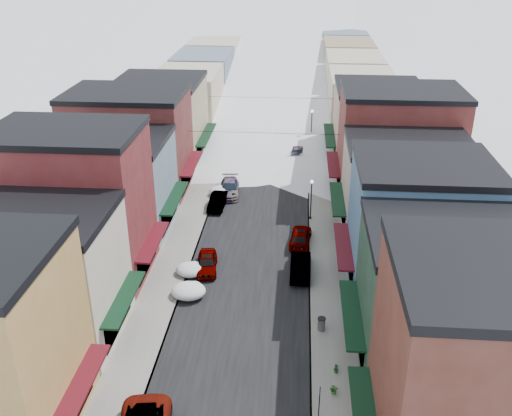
% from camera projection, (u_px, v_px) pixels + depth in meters
% --- Properties ---
extents(road, '(10.00, 160.00, 0.01)m').
position_uv_depth(road, '(272.00, 131.00, 82.05)').
color(road, black).
rests_on(road, ground).
extents(sidewalk_left, '(3.20, 160.00, 0.15)m').
position_uv_depth(sidewalk_left, '(227.00, 130.00, 82.48)').
color(sidewalk_left, gray).
rests_on(sidewalk_left, ground).
extents(sidewalk_right, '(3.20, 160.00, 0.15)m').
position_uv_depth(sidewalk_right, '(318.00, 132.00, 81.55)').
color(sidewalk_right, gray).
rests_on(sidewalk_right, ground).
extents(curb_left, '(0.10, 160.00, 0.15)m').
position_uv_depth(curb_left, '(238.00, 130.00, 82.37)').
color(curb_left, slate).
rests_on(curb_left, ground).
extents(curb_right, '(0.10, 160.00, 0.15)m').
position_uv_depth(curb_right, '(308.00, 132.00, 81.66)').
color(curb_right, slate).
rests_on(curb_right, ground).
extents(bldg_l_cream, '(11.30, 8.20, 9.50)m').
position_uv_depth(bldg_l_cream, '(40.00, 275.00, 38.16)').
color(bldg_l_cream, beige).
rests_on(bldg_l_cream, ground).
extents(bldg_l_brick_near, '(12.30, 8.20, 12.50)m').
position_uv_depth(bldg_l_brick_near, '(74.00, 205.00, 44.75)').
color(bldg_l_brick_near, maroon).
rests_on(bldg_l_brick_near, ground).
extents(bldg_l_grayblue, '(11.30, 9.20, 9.00)m').
position_uv_depth(bldg_l_grayblue, '(115.00, 183.00, 53.12)').
color(bldg_l_grayblue, gray).
rests_on(bldg_l_grayblue, ground).
extents(bldg_l_brick_far, '(13.30, 9.20, 11.00)m').
position_uv_depth(bldg_l_brick_far, '(130.00, 142.00, 60.87)').
color(bldg_l_brick_far, maroon).
rests_on(bldg_l_brick_far, ground).
extents(bldg_l_tan, '(11.30, 11.20, 10.00)m').
position_uv_depth(bldg_l_tan, '(161.00, 120.00, 70.02)').
color(bldg_l_tan, tan).
rests_on(bldg_l_tan, ground).
extents(bldg_r_brick_near, '(12.30, 9.20, 12.50)m').
position_uv_depth(bldg_r_brick_near, '(499.00, 379.00, 27.07)').
color(bldg_r_brick_near, '#5F2A1F').
rests_on(bldg_r_brick_near, ground).
extents(bldg_r_green, '(11.30, 9.20, 9.50)m').
position_uv_depth(bldg_r_green, '(443.00, 297.00, 35.86)').
color(bldg_r_green, '#1C3B29').
rests_on(bldg_r_green, ground).
extents(bldg_r_blue, '(11.30, 9.20, 10.50)m').
position_uv_depth(bldg_r_blue, '(418.00, 225.00, 43.75)').
color(bldg_r_blue, '#406B91').
rests_on(bldg_r_blue, ground).
extents(bldg_r_cream, '(12.30, 9.20, 9.00)m').
position_uv_depth(bldg_r_cream, '(405.00, 188.00, 52.14)').
color(bldg_r_cream, '#B5A692').
rests_on(bldg_r_cream, ground).
extents(bldg_r_brick_far, '(13.30, 9.20, 11.50)m').
position_uv_depth(bldg_r_brick_far, '(398.00, 143.00, 59.67)').
color(bldg_r_brick_far, maroon).
rests_on(bldg_r_brick_far, ground).
extents(bldg_r_tan, '(11.30, 11.20, 9.50)m').
position_uv_depth(bldg_r_tan, '(377.00, 124.00, 69.18)').
color(bldg_r_tan, tan).
rests_on(bldg_r_tan, ground).
extents(distant_blocks, '(34.00, 55.00, 8.00)m').
position_uv_depth(distant_blocks, '(279.00, 70.00, 101.04)').
color(distant_blocks, gray).
rests_on(distant_blocks, ground).
extents(overhead_cables, '(16.40, 15.04, 0.04)m').
position_uv_depth(overhead_cables, '(268.00, 114.00, 68.13)').
color(overhead_cables, black).
rests_on(overhead_cables, ground).
extents(car_silver_sedan, '(2.10, 4.28, 1.41)m').
position_uv_depth(car_silver_sedan, '(207.00, 263.00, 47.51)').
color(car_silver_sedan, '#A9ABB1').
rests_on(car_silver_sedan, ground).
extents(car_dark_hatch, '(1.74, 4.34, 1.40)m').
position_uv_depth(car_dark_hatch, '(218.00, 201.00, 58.60)').
color(car_dark_hatch, black).
rests_on(car_dark_hatch, ground).
extents(car_silver_wagon, '(2.51, 5.25, 1.48)m').
position_uv_depth(car_silver_wagon, '(229.00, 188.00, 61.57)').
color(car_silver_wagon, gray).
rests_on(car_silver_wagon, ground).
extents(car_green_sedan, '(1.70, 4.75, 1.56)m').
position_uv_depth(car_green_sedan, '(301.00, 266.00, 46.90)').
color(car_green_sedan, black).
rests_on(car_green_sedan, ground).
extents(car_gray_suv, '(2.23, 4.66, 1.54)m').
position_uv_depth(car_gray_suv, '(300.00, 236.00, 51.59)').
color(car_gray_suv, '#9A9DA2').
rests_on(car_gray_suv, ground).
extents(car_black_sedan, '(2.36, 5.00, 1.41)m').
position_uv_depth(car_black_sedan, '(298.00, 151.00, 72.23)').
color(car_black_sedan, black).
rests_on(car_black_sedan, ground).
extents(car_lane_silver, '(1.96, 4.31, 1.43)m').
position_uv_depth(car_lane_silver, '(266.00, 140.00, 76.24)').
color(car_lane_silver, '#919399').
rests_on(car_lane_silver, ground).
extents(car_lane_white, '(3.19, 5.96, 1.59)m').
position_uv_depth(car_lane_white, '(285.00, 125.00, 82.06)').
color(car_lane_white, '#BCBDBF').
rests_on(car_lane_white, ground).
extents(parking_sign, '(0.07, 0.31, 2.26)m').
position_uv_depth(parking_sign, '(319.00, 400.00, 32.36)').
color(parking_sign, black).
rests_on(parking_sign, sidewalk_right).
extents(trash_can, '(0.58, 0.58, 0.99)m').
position_uv_depth(trash_can, '(321.00, 324.00, 40.07)').
color(trash_can, '#5B5E61').
rests_on(trash_can, sidewalk_right).
extents(streetlamp_near, '(0.34, 0.34, 4.08)m').
position_uv_depth(streetlamp_near, '(311.00, 194.00, 55.17)').
color(streetlamp_near, black).
rests_on(streetlamp_near, sidewalk_right).
extents(streetlamp_far, '(0.39, 0.39, 4.75)m').
position_uv_depth(streetlamp_far, '(312.00, 123.00, 75.13)').
color(streetlamp_far, black).
rests_on(streetlamp_far, sidewalk_right).
extents(planter_near, '(0.57, 0.49, 0.63)m').
position_uv_depth(planter_near, '(334.00, 389.00, 34.52)').
color(planter_near, '#3E7434').
rests_on(planter_near, sidewalk_right).
extents(planter_far, '(0.45, 0.45, 0.57)m').
position_uv_depth(planter_far, '(336.00, 369.00, 36.21)').
color(planter_far, '#245025').
rests_on(planter_far, sidewalk_right).
extents(snow_pile_near, '(2.68, 2.85, 1.14)m').
position_uv_depth(snow_pile_near, '(189.00, 290.00, 44.06)').
color(snow_pile_near, white).
rests_on(snow_pile_near, ground).
extents(snow_pile_mid, '(2.43, 2.70, 1.03)m').
position_uv_depth(snow_pile_mid, '(191.00, 269.00, 46.98)').
color(snow_pile_mid, white).
rests_on(snow_pile_mid, ground).
extents(snow_pile_far, '(2.64, 2.82, 1.12)m').
position_uv_depth(snow_pile_far, '(222.00, 191.00, 61.31)').
color(snow_pile_far, white).
rests_on(snow_pile_far, ground).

